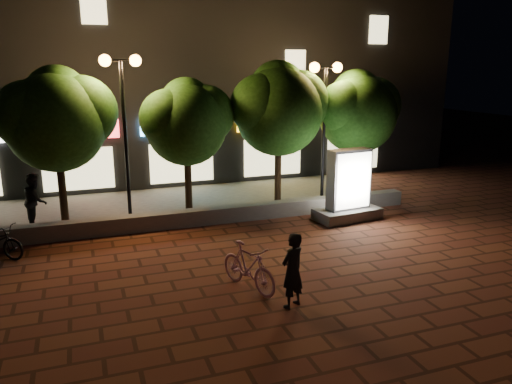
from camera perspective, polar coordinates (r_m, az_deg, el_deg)
name	(u,v)px	position (r m, az deg, el deg)	size (l,w,h in m)	color
ground	(217,274)	(12.13, -4.58, -9.50)	(80.00, 80.00, 0.00)	#582C1B
retaining_wall	(183,219)	(15.70, -8.46, -3.06)	(16.00, 0.45, 0.50)	slate
sidewalk	(169,205)	(18.13, -10.02, -1.48)	(16.00, 5.00, 0.08)	slate
building_block	(139,65)	(23.90, -13.36, 14.12)	(28.00, 8.12, 11.30)	black
tree_left	(57,116)	(16.28, -22.04, 8.16)	(3.60, 3.00, 4.89)	black
tree_mid	(187,119)	(16.64, -7.98, 8.36)	(3.24, 2.70, 4.50)	black
tree_right	(279,106)	(17.58, 2.73, 9.93)	(3.72, 3.10, 5.07)	black
tree_far_right	(358,109)	(19.05, 11.77, 9.38)	(3.48, 2.90, 4.76)	black
street_lamp_left	(123,96)	(16.02, -15.20, 10.71)	(1.26, 0.36, 5.18)	black
street_lamp_right	(325,96)	(18.02, 8.00, 10.96)	(1.26, 0.36, 4.98)	black
ad_kiosk	(348,191)	(16.36, 10.63, 0.07)	(2.27, 1.32, 2.34)	slate
scooter_pink	(248,267)	(11.13, -0.89, -8.68)	(0.51, 1.79, 1.07)	#C482A7
rider	(292,270)	(10.29, 4.24, -9.05)	(0.59, 0.39, 1.61)	black
pedestrian	(35,201)	(16.44, -24.19, -0.92)	(0.83, 0.65, 1.71)	black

